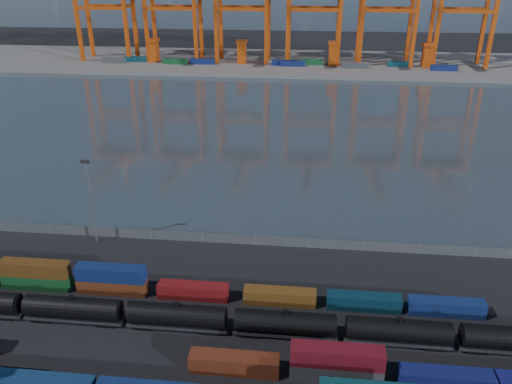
# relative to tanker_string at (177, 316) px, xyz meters

# --- Properties ---
(ground) EXTENTS (700.00, 700.00, 0.00)m
(ground) POSITION_rel_tanker_string_xyz_m (8.57, -3.29, -2.27)
(ground) COLOR black
(ground) RESTS_ON ground
(harbor_water) EXTENTS (700.00, 700.00, 0.00)m
(harbor_water) POSITION_rel_tanker_string_xyz_m (8.57, 101.71, -2.26)
(harbor_water) COLOR #2B363E
(harbor_water) RESTS_ON ground
(far_quay) EXTENTS (700.00, 70.00, 2.00)m
(far_quay) POSITION_rel_tanker_string_xyz_m (8.57, 206.71, -1.27)
(far_quay) COLOR #514F4C
(far_quay) RESTS_ON ground
(container_row_mid) EXTENTS (129.27, 2.38, 5.06)m
(container_row_mid) POSITION_rel_tanker_string_xyz_m (7.76, -7.23, -0.72)
(container_row_mid) COLOR navy
(container_row_mid) RESTS_ON ground
(container_row_north) EXTENTS (140.72, 2.28, 4.85)m
(container_row_north) POSITION_rel_tanker_string_xyz_m (-6.90, 7.60, -0.65)
(container_row_north) COLOR #0F114F
(container_row_north) RESTS_ON ground
(tanker_string) EXTENTS (138.71, 3.16, 4.52)m
(tanker_string) POSITION_rel_tanker_string_xyz_m (0.00, 0.00, 0.00)
(tanker_string) COLOR black
(tanker_string) RESTS_ON ground
(waterfront_fence) EXTENTS (160.12, 0.12, 2.20)m
(waterfront_fence) POSITION_rel_tanker_string_xyz_m (8.57, 24.71, -1.26)
(waterfront_fence) COLOR #595B5E
(waterfront_fence) RESTS_ON ground
(yard_light_mast) EXTENTS (1.60, 0.40, 16.60)m
(yard_light_mast) POSITION_rel_tanker_string_xyz_m (-21.43, 22.71, 7.03)
(yard_light_mast) COLOR slate
(yard_light_mast) RESTS_ON ground
(quay_containers) EXTENTS (172.58, 10.99, 2.60)m
(quay_containers) POSITION_rel_tanker_string_xyz_m (-2.42, 192.17, 1.03)
(quay_containers) COLOR navy
(quay_containers) RESTS_ON far_quay
(straddle_carriers) EXTENTS (140.00, 7.00, 11.10)m
(straddle_carriers) POSITION_rel_tanker_string_xyz_m (6.07, 196.71, 5.55)
(straddle_carriers) COLOR #C2440D
(straddle_carriers) RESTS_ON far_quay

